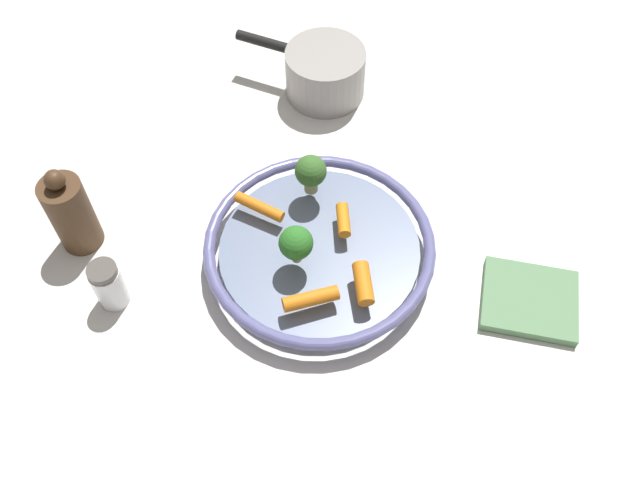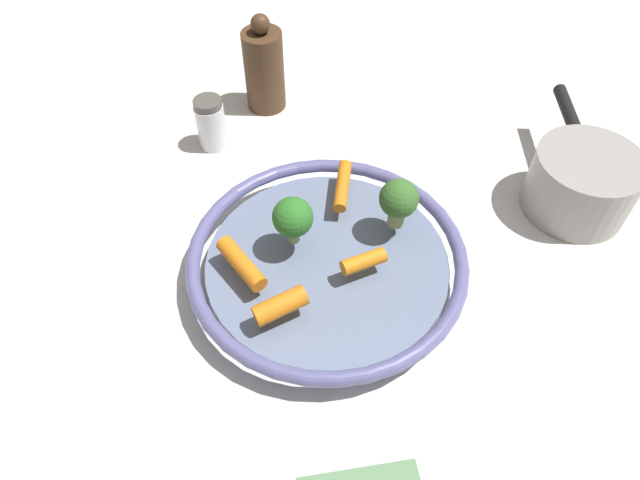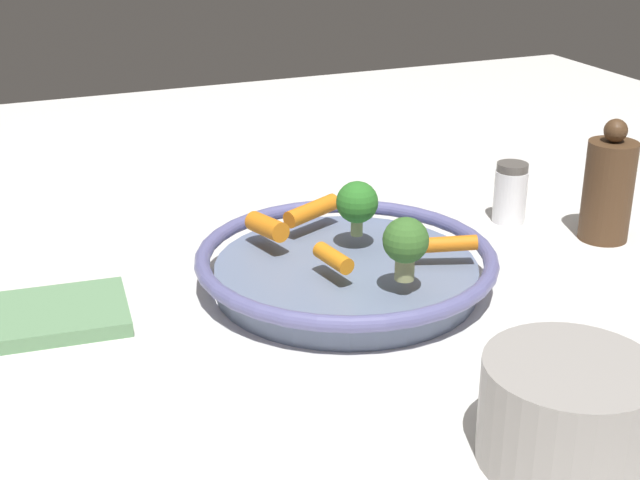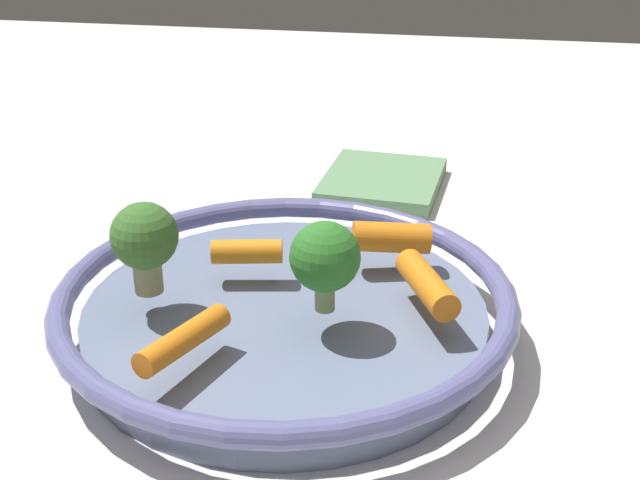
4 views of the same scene
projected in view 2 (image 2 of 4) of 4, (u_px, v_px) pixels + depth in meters
The scene contains 11 objects.
ground_plane at pixel (327, 275), 0.64m from camera, with size 1.84×1.84×0.00m, color silver.
serving_bowl at pixel (327, 263), 0.63m from camera, with size 0.30×0.30×0.04m.
baby_carrot_near_rim at pixel (343, 186), 0.66m from camera, with size 0.02×0.02×0.07m, color orange.
baby_carrot_back at pixel (280, 305), 0.55m from camera, with size 0.02×0.02×0.05m, color orange.
baby_carrot_center at pixel (364, 261), 0.59m from camera, with size 0.02×0.02×0.05m, color orange.
baby_carrot_right at pixel (242, 265), 0.59m from camera, with size 0.02×0.02×0.07m, color orange.
broccoli_floret_small at pixel (399, 200), 0.61m from camera, with size 0.04×0.04×0.06m.
broccoli_floret_large at pixel (293, 218), 0.60m from camera, with size 0.04×0.04×0.06m.
salt_shaker at pixel (211, 123), 0.76m from camera, with size 0.04×0.04×0.07m.
pepper_mill at pixel (264, 69), 0.80m from camera, with size 0.06×0.06×0.14m.
saucepan at pixel (581, 182), 0.68m from camera, with size 0.21×0.12×0.08m.
Camera 2 is at (-0.37, 0.10, 0.52)m, focal length 32.29 mm.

